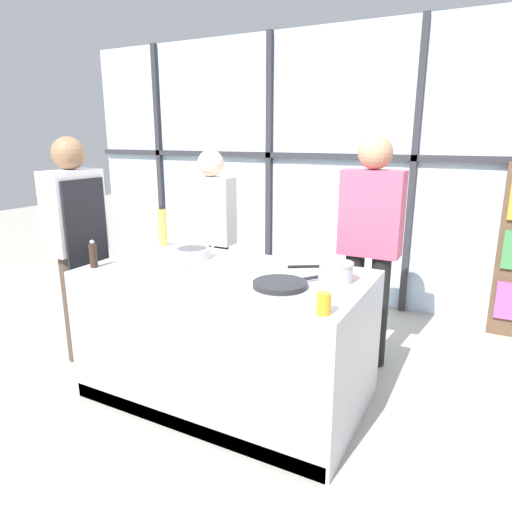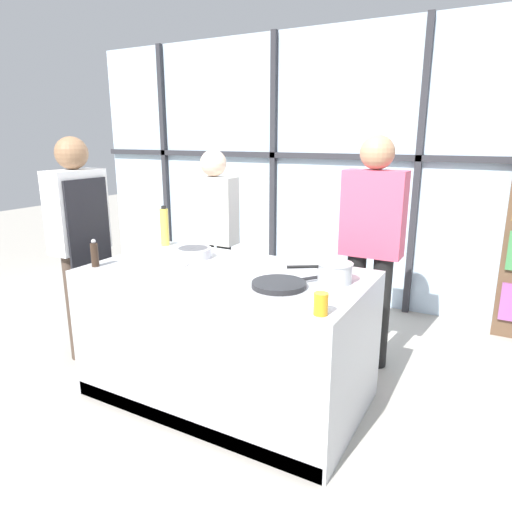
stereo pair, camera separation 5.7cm
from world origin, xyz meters
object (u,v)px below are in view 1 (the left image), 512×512
Objects in this scene: white_plate at (170,265)px; spectator_far_left at (212,230)px; oil_bottle at (162,227)px; spectator_center_left at (370,239)px; juice_glass_near at (324,303)px; frying_pan at (281,284)px; saucepan at (335,271)px; chef at (78,237)px; mixing_bowl at (192,253)px; pepper_grinder at (93,255)px.

spectator_far_left is at bearing 106.85° from white_plate.
spectator_far_left is 0.57m from oil_bottle.
spectator_center_left is 1.33m from juice_glass_near.
frying_pan is (-0.25, -1.04, -0.09)m from spectator_center_left.
frying_pan is 2.06× the size of white_plate.
saucepan is 1.45× the size of white_plate.
oil_bottle is (0.52, 0.39, 0.06)m from chef.
saucepan is 1.12× the size of oil_bottle.
spectator_far_left reaches higher than white_plate.
mixing_bowl is at bearing 177.17° from saucepan.
saucepan is 0.54m from juice_glass_near.
spectator_center_left is at bearing 19.76° from oil_bottle.
oil_bottle is at bearing 126.89° from chef.
spectator_center_left is at bearing 94.87° from juice_glass_near.
spectator_center_left is at bearing 34.31° from mixing_bowl.
chef is 2.03m from saucepan.
pepper_grinder is (-1.28, -0.21, 0.07)m from frying_pan.
frying_pan is at bearing 9.54° from pepper_grinder.
pepper_grinder reaches higher than saucepan.
spectator_center_left reaches higher than spectator_far_left.
oil_bottle is 1.80m from juice_glass_near.
spectator_far_left is 1.26m from pepper_grinder.
mixing_bowl is 0.67m from pepper_grinder.
frying_pan is 1.42× the size of saucepan.
chef reaches higher than spectator_far_left.
mixing_bowl is at bearing 160.72° from frying_pan.
spectator_center_left is at bearing 114.66° from chef.
oil_bottle reaches higher than pepper_grinder.
juice_glass_near is at bearing 138.86° from spectator_far_left.
spectator_center_left is 4.90× the size of saucepan.
frying_pan is (1.78, -0.10, -0.08)m from chef.
saucepan is at bearing -9.50° from oil_bottle.
spectator_center_left is 7.13× the size of white_plate.
spectator_far_left is 3.21× the size of frying_pan.
pepper_grinder is (0.51, -0.32, -0.01)m from chef.
mixing_bowl is at bearing 49.44° from pepper_grinder.
spectator_center_left is at bearing 76.60° from frying_pan.
spectator_far_left is 1.40m from spectator_center_left.
spectator_far_left is 1.55m from frying_pan.
juice_glass_near is (1.64, -0.07, -0.03)m from pepper_grinder.
white_plate is (0.30, -0.99, -0.03)m from spectator_far_left.
spectator_center_left is 5.49× the size of oil_bottle.
white_plate is 0.62m from oil_bottle.
oil_bottle is 2.86× the size of juice_glass_near.
saucepan is at bearing -2.83° from mixing_bowl.
oil_bottle is (-0.43, 0.20, 0.11)m from mixing_bowl.
spectator_center_left is 1.48m from white_plate.
spectator_far_left is at bearing 138.86° from juice_glass_near.
juice_glass_near is at bearing -25.58° from oil_bottle.
white_plate is 2.20× the size of juice_glass_near.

